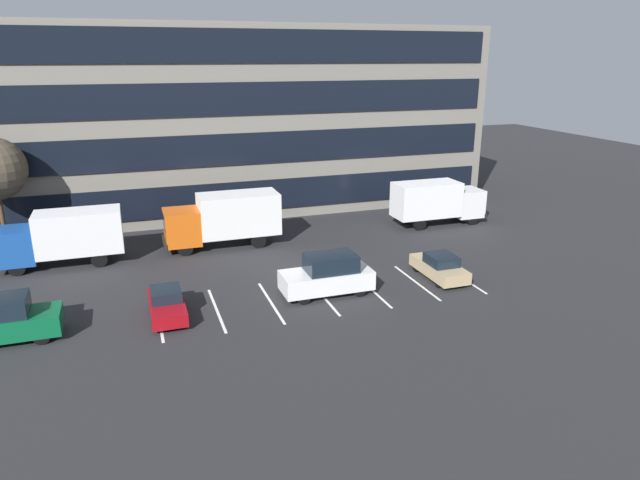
{
  "coord_description": "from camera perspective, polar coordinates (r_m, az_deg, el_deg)",
  "views": [
    {
      "loc": [
        -9.2,
        -29.94,
        12.16
      ],
      "look_at": [
        1.59,
        1.5,
        1.4
      ],
      "focal_mm": 32.13,
      "sensor_mm": 36.0,
      "label": 1
    }
  ],
  "objects": [
    {
      "name": "sedan_maroon",
      "position": [
        28.91,
        -15.01,
        -6.16
      ],
      "size": [
        1.63,
        3.88,
        1.39
      ],
      "color": "maroon",
      "rests_on": "ground_plane"
    },
    {
      "name": "suv_white",
      "position": [
        30.36,
        0.76,
        -3.52
      ],
      "size": [
        4.83,
        2.05,
        2.18
      ],
      "color": "white",
      "rests_on": "ground_plane"
    },
    {
      "name": "ground_plane",
      "position": [
        33.6,
        -1.74,
        -3.29
      ],
      "size": [
        120.0,
        120.0,
        0.0
      ],
      "primitive_type": "plane",
      "color": "#262628"
    },
    {
      "name": "suv_forest",
      "position": [
        29.1,
        -29.02,
        -7.0
      ],
      "size": [
        4.61,
        1.96,
        2.09
      ],
      "color": "#0C5933",
      "rests_on": "ground_plane"
    },
    {
      "name": "sedan_tan",
      "position": [
        33.28,
        11.82,
        -2.63
      ],
      "size": [
        1.7,
        4.06,
        1.45
      ],
      "color": "tan",
      "rests_on": "ground_plane"
    },
    {
      "name": "box_truck_blue",
      "position": [
        37.52,
        -24.19,
        0.39
      ],
      "size": [
        7.13,
        2.36,
        3.31
      ],
      "color": "#194799",
      "rests_on": "ground_plane"
    },
    {
      "name": "lot_markings",
      "position": [
        30.53,
        0.22,
        -5.53
      ],
      "size": [
        16.94,
        5.4,
        0.01
      ],
      "color": "silver",
      "rests_on": "ground_plane"
    },
    {
      "name": "box_truck_white",
      "position": [
        43.58,
        11.54,
        3.87
      ],
      "size": [
        7.04,
        2.33,
        3.26
      ],
      "color": "white",
      "rests_on": "ground_plane"
    },
    {
      "name": "office_building",
      "position": [
        49.01,
        -8.21,
        11.95
      ],
      "size": [
        39.32,
        12.42,
        14.4
      ],
      "color": "slate",
      "rests_on": "ground_plane"
    },
    {
      "name": "box_truck_orange",
      "position": [
        38.17,
        -9.51,
        2.22
      ],
      "size": [
        7.58,
        2.51,
        3.52
      ],
      "color": "#D85914",
      "rests_on": "ground_plane"
    }
  ]
}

